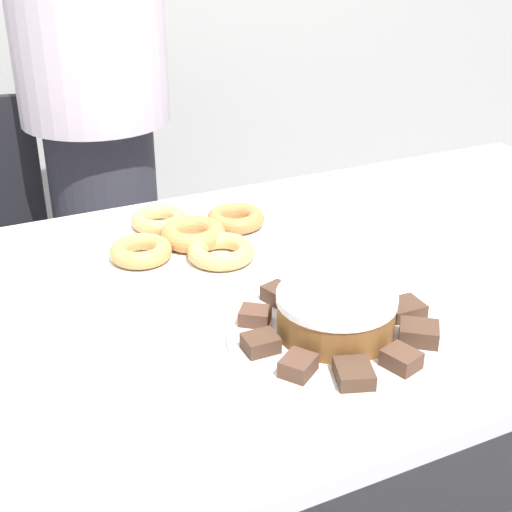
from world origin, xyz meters
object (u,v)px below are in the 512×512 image
plate_cake (335,334)px  frosted_cake (336,313)px  plate_donuts (194,245)px  person_standing (95,102)px

plate_cake → frosted_cake: 0.04m
plate_cake → frosted_cake: (-0.00, 0.00, 0.04)m
plate_cake → plate_donuts: bearing=101.7°
plate_donuts → person_standing: bearing=91.4°
person_standing → plate_cake: bearing=-84.7°
person_standing → frosted_cake: (0.10, -1.03, -0.10)m
frosted_cake → person_standing: bearing=95.3°
person_standing → plate_cake: person_standing is taller
person_standing → frosted_cake: person_standing is taller
plate_cake → person_standing: bearing=95.3°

